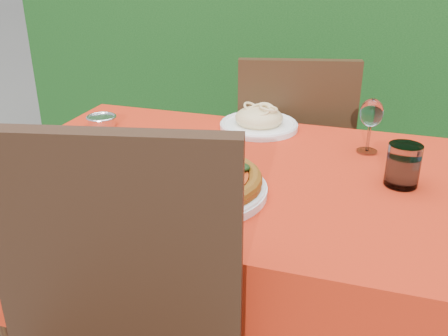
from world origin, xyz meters
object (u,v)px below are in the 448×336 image
(pasta_plate, at_px, (259,121))
(steel_ramekin, at_px, (102,122))
(pizza_plate, at_px, (194,182))
(fork, at_px, (129,158))
(chair_far, at_px, (292,156))
(water_glass, at_px, (403,167))
(wine_glass, at_px, (371,115))

(pasta_plate, distance_m, steel_ramekin, 0.53)
(pizza_plate, xyz_separation_m, fork, (-0.25, 0.14, -0.03))
(chair_far, xyz_separation_m, fork, (-0.36, -0.66, 0.21))
(water_glass, bearing_deg, pasta_plate, 145.24)
(chair_far, height_order, wine_glass, chair_far)
(pizza_plate, relative_size, steel_ramekin, 4.06)
(wine_glass, xyz_separation_m, fork, (-0.65, -0.26, -0.11))
(water_glass, height_order, fork, water_glass)
(chair_far, distance_m, steel_ramekin, 0.76)
(water_glass, distance_m, wine_glass, 0.23)
(pasta_plate, bearing_deg, chair_far, 76.18)
(pizza_plate, relative_size, water_glass, 3.38)
(water_glass, bearing_deg, fork, -175.46)
(pasta_plate, relative_size, wine_glass, 1.58)
(pasta_plate, distance_m, water_glass, 0.55)
(fork, bearing_deg, pizza_plate, -34.23)
(chair_far, height_order, water_glass, chair_far)
(wine_glass, bearing_deg, chair_far, 125.80)
(pasta_plate, height_order, fork, pasta_plate)
(chair_far, xyz_separation_m, pizza_plate, (-0.11, -0.80, 0.24))
(pasta_plate, bearing_deg, steel_ramekin, -164.35)
(pasta_plate, relative_size, water_glass, 2.35)
(chair_far, bearing_deg, pasta_plate, 62.47)
(chair_far, relative_size, fork, 4.55)
(chair_far, relative_size, water_glass, 8.60)
(wine_glass, bearing_deg, pizza_plate, -133.82)
(chair_far, distance_m, pasta_plate, 0.38)
(chair_far, bearing_deg, wine_glass, 112.09)
(fork, bearing_deg, chair_far, 56.60)
(chair_far, xyz_separation_m, pasta_plate, (-0.07, -0.29, 0.23))
(water_glass, height_order, steel_ramekin, water_glass)
(chair_far, distance_m, pizza_plate, 0.84)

